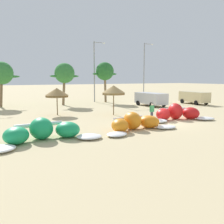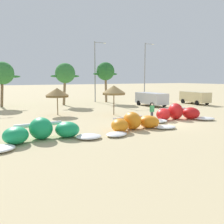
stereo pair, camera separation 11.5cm
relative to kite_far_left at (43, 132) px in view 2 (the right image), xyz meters
name	(u,v)px [view 2 (the right image)]	position (x,y,z in m)	size (l,w,h in m)	color
ground_plane	(163,123)	(10.62, 0.97, -0.54)	(260.00, 260.00, 0.00)	#C6B284
kite_far_left	(43,132)	(0.00, 0.00, 0.00)	(7.36, 3.46, 1.40)	white
kite_left	(135,123)	(6.86, -0.18, -0.03)	(6.48, 3.14, 1.33)	white
kite_left_of_center	(177,114)	(12.98, 1.70, 0.04)	(6.58, 3.89, 1.52)	white
beach_umbrella_near_van	(57,93)	(3.97, 10.11, 1.85)	(2.47, 2.47, 2.87)	brown
beach_umbrella_middle	(114,90)	(9.22, 7.25, 2.11)	(2.49, 2.49, 3.15)	brown
parked_van	(194,97)	(25.47, 11.13, 0.55)	(2.47, 5.00, 1.84)	beige
parked_car_second	(151,98)	(17.97, 12.15, 0.55)	(2.37, 5.08, 1.84)	silver
person_near_kites	(152,112)	(10.38, 2.24, 0.28)	(0.36, 0.24, 1.62)	#383842
palm_left	(2,73)	(-0.26, 20.85, 3.97)	(4.57, 3.05, 6.10)	brown
palm_left_of_gap	(65,74)	(7.88, 19.10, 4.00)	(4.31, 2.88, 6.05)	#7F6647
palm_center_left	(105,72)	(14.91, 20.06, 4.37)	(4.34, 2.89, 6.43)	#7F6647
lamppost_west_center	(96,68)	(13.88, 21.46, 4.93)	(2.15, 0.24, 9.76)	gray
lamppost_east_center	(146,68)	(23.56, 21.01, 5.10)	(2.07, 0.24, 10.11)	gray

